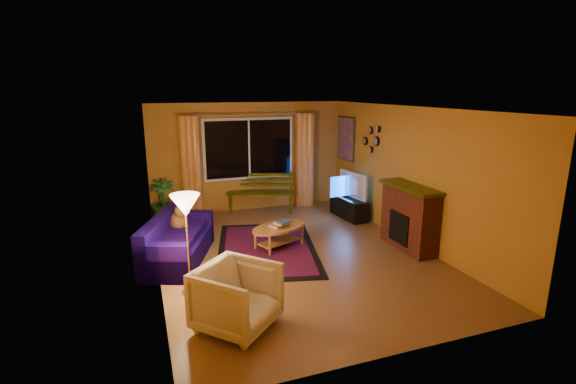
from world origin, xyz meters
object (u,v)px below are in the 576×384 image
object	(u,v)px
armchair	(237,295)
coffee_table	(279,237)
bench	(260,202)
tv_console	(349,207)
sofa	(178,239)
floor_lamp	(188,246)

from	to	relation	value
armchair	coffee_table	distance (m)	2.64
bench	tv_console	world-z (taller)	bench
armchair	tv_console	size ratio (longest dim) A/B	0.80
sofa	bench	bearing A→B (deg)	68.65
coffee_table	tv_console	bearing A→B (deg)	30.51
tv_console	bench	bearing A→B (deg)	144.60
sofa	tv_console	bearing A→B (deg)	38.35
floor_lamp	bench	bearing A→B (deg)	59.77
bench	armchair	bearing A→B (deg)	-88.66
bench	armchair	distance (m)	4.85
floor_lamp	coffee_table	xyz separation A→B (m)	(1.73, 1.22, -0.51)
floor_lamp	armchair	bearing A→B (deg)	-68.07
bench	tv_console	bearing A→B (deg)	-11.26
sofa	armchair	xyz separation A→B (m)	(0.46, -2.33, 0.06)
floor_lamp	coffee_table	world-z (taller)	floor_lamp
coffee_table	tv_console	size ratio (longest dim) A/B	1.03
bench	armchair	xyz separation A→B (m)	(-1.61, -4.57, 0.20)
floor_lamp	coffee_table	distance (m)	2.18
sofa	coffee_table	size ratio (longest dim) A/B	1.66
sofa	coffee_table	world-z (taller)	sofa
armchair	floor_lamp	distance (m)	1.19
armchair	sofa	bearing A→B (deg)	58.32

